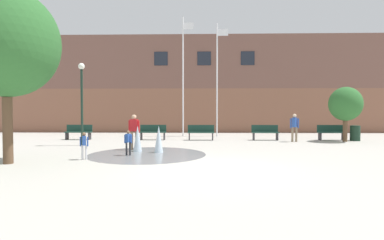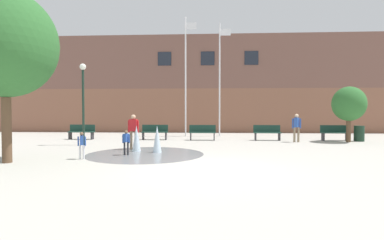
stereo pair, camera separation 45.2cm
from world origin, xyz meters
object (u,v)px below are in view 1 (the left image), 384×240
object	(u,v)px
child_in_fountain	(84,144)
park_bench_under_left_flagpole	(153,132)
park_bench_under_right_flagpole	(265,132)
child_with_pink_shirt	(128,141)
flagpole_right	(217,77)
adult_watching	(134,129)
lamp_post_left_lane	(82,92)
park_bench_center	(201,132)
flagpole_left	(183,73)
park_bench_left_of_flagpoles	(79,132)
street_tree_near_building	(345,104)
park_bench_far_right	(331,132)
trash_can	(355,133)
street_tree_foreground	(6,43)
adult_near_bench	(294,125)

from	to	relation	value
child_in_fountain	park_bench_under_left_flagpole	bearing A→B (deg)	145.83
park_bench_under_right_flagpole	child_with_pink_shirt	xyz separation A→B (m)	(-6.75, -6.42, 0.10)
park_bench_under_right_flagpole	child_in_fountain	size ratio (longest dim) A/B	1.62
park_bench_under_right_flagpole	flagpole_right	bearing A→B (deg)	135.32
adult_watching	lamp_post_left_lane	world-z (taller)	lamp_post_left_lane
park_bench_center	flagpole_right	xyz separation A→B (m)	(1.15, 2.77, 3.65)
park_bench_center	flagpole_left	size ratio (longest dim) A/B	0.19
park_bench_left_of_flagpoles	adult_watching	distance (m)	6.52
adult_watching	street_tree_near_building	xyz separation A→B (m)	(11.27, 3.91, 1.21)
park_bench_far_right	street_tree_near_building	xyz separation A→B (m)	(0.39, -0.90, 1.66)
child_with_pink_shirt	flagpole_right	size ratio (longest dim) A/B	0.13
park_bench_left_of_flagpoles	trash_can	xyz separation A→B (m)	(16.56, -0.30, -0.03)
park_bench_far_right	street_tree_near_building	distance (m)	1.93
street_tree_foreground	lamp_post_left_lane	bearing A→B (deg)	85.81
adult_watching	adult_near_bench	xyz separation A→B (m)	(8.33, 3.72, 0.00)
adult_watching	park_bench_center	bearing A→B (deg)	61.45
child_with_pink_shirt	street_tree_foreground	xyz separation A→B (m)	(-3.55, -1.93, 3.41)
child_with_pink_shirt	flagpole_left	world-z (taller)	flagpole_left
child_with_pink_shirt	street_tree_near_building	world-z (taller)	street_tree_near_building
lamp_post_left_lane	park_bench_center	bearing A→B (deg)	26.17
park_bench_left_of_flagpoles	flagpole_left	bearing A→B (deg)	22.95
park_bench_under_left_flagpole	lamp_post_left_lane	bearing A→B (deg)	-135.46
adult_watching	street_tree_near_building	world-z (taller)	street_tree_near_building
park_bench_left_of_flagpoles	child_in_fountain	bearing A→B (deg)	-66.48
lamp_post_left_lane	street_tree_foreground	xyz separation A→B (m)	(-0.39, -5.29, 1.29)
child_with_pink_shirt	flagpole_right	world-z (taller)	flagpole_right
park_bench_center	adult_near_bench	xyz separation A→B (m)	(5.30, -0.91, 0.45)
flagpole_right	street_tree_near_building	size ratio (longest dim) A/B	2.49
park_bench_under_right_flagpole	flagpole_left	world-z (taller)	flagpole_left
park_bench_center	park_bench_under_right_flagpole	xyz separation A→B (m)	(3.87, 0.08, 0.00)
child_in_fountain	street_tree_foreground	world-z (taller)	street_tree_foreground
park_bench_left_of_flagpoles	park_bench_under_left_flagpole	size ratio (longest dim) A/B	1.00
child_with_pink_shirt	adult_watching	xyz separation A→B (m)	(-0.14, 1.71, 0.35)
adult_near_bench	child_in_fountain	bearing A→B (deg)	-19.78
flagpole_left	street_tree_foreground	size ratio (longest dim) A/B	1.42
park_bench_under_left_flagpole	adult_near_bench	bearing A→B (deg)	-7.03
child_with_pink_shirt	child_in_fountain	xyz separation A→B (m)	(-1.34, -1.06, 0.00)
park_bench_left_of_flagpoles	flagpole_left	xyz separation A→B (m)	(6.29, 2.66, 3.89)
park_bench_left_of_flagpoles	child_with_pink_shirt	world-z (taller)	child_with_pink_shirt
flagpole_left	trash_can	xyz separation A→B (m)	(10.27, -2.96, -3.92)
park_bench_under_left_flagpole	adult_watching	xyz separation A→B (m)	(-0.11, -4.74, 0.45)
park_bench_left_of_flagpoles	park_bench_far_right	size ratio (longest dim) A/B	1.00
park_bench_left_of_flagpoles	park_bench_far_right	distance (m)	15.34
park_bench_under_left_flagpole	flagpole_right	world-z (taller)	flagpole_right
park_bench_under_right_flagpole	child_in_fountain	xyz separation A→B (m)	(-8.09, -7.48, 0.10)
park_bench_center	park_bench_far_right	xyz separation A→B (m)	(7.85, 0.19, 0.00)
park_bench_under_left_flagpole	street_tree_near_building	bearing A→B (deg)	-4.24
park_bench_far_right	lamp_post_left_lane	distance (m)	14.42
adult_near_bench	trash_can	bearing A→B (deg)	136.62
park_bench_under_left_flagpole	street_tree_foreground	xyz separation A→B (m)	(-3.52, -8.37, 3.51)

